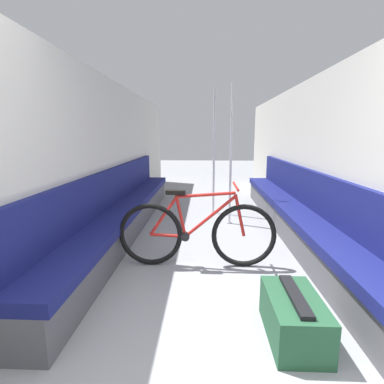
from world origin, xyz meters
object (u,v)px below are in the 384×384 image
grab_pole_near (214,155)px  bicycle (197,233)px  bench_seat_row_left (125,212)px  grab_pole_far (231,158)px  bench_seat_row_right (294,213)px  luggage_bag (294,317)px

grab_pole_near → bicycle: bearing=-96.1°
bench_seat_row_left → grab_pole_far: (1.50, 0.49, 0.72)m
bench_seat_row_right → bench_seat_row_left: bearing=180.0°
bicycle → bench_seat_row_left: bearing=144.2°
bicycle → bench_seat_row_right: bearing=48.7°
bench_seat_row_left → bench_seat_row_right: 2.34m
grab_pole_far → luggage_bag: bearing=-85.3°
bicycle → grab_pole_near: bearing=93.7°
bench_seat_row_left → luggage_bag: 2.77m
bench_seat_row_left → grab_pole_near: grab_pole_near is taller
grab_pole_near → grab_pole_far: same height
bench_seat_row_right → grab_pole_far: grab_pole_far is taller
grab_pole_near → luggage_bag: bearing=-82.2°
grab_pole_far → luggage_bag: grab_pole_far is taller
luggage_bag → grab_pole_far: bearing=94.7°
bench_seat_row_right → bicycle: bench_seat_row_right is taller
bench_seat_row_right → bicycle: 1.68m
bicycle → luggage_bag: bicycle is taller
grab_pole_near → grab_pole_far: bearing=-69.6°
bench_seat_row_right → luggage_bag: bench_seat_row_right is taller
bench_seat_row_left → luggage_bag: bearing=-51.6°
bench_seat_row_right → grab_pole_far: size_ratio=2.42×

